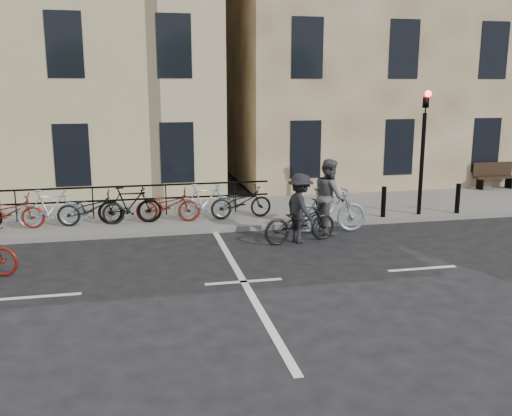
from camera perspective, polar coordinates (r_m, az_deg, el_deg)
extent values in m
plane|color=black|center=(11.78, -1.25, -7.40)|extent=(120.00, 120.00, 0.00)
cube|color=slate|center=(17.44, -18.16, -1.23)|extent=(46.00, 4.00, 0.15)
cube|color=#917B57|center=(26.43, 13.22, 16.73)|extent=(14.00, 10.00, 12.00)
cylinder|color=black|center=(17.51, 16.24, 4.20)|extent=(0.12, 0.12, 3.00)
imported|color=black|center=(17.36, 16.63, 10.58)|extent=(0.15, 0.18, 0.90)
sphere|color=#FF0C05|center=(17.25, 16.84, 10.89)|extent=(0.18, 0.18, 0.18)
cylinder|color=black|center=(17.06, 12.64, 0.61)|extent=(0.14, 0.14, 0.90)
cylinder|color=black|center=(18.19, 19.52, 0.91)|extent=(0.14, 0.14, 0.90)
cube|color=black|center=(22.65, 21.48, 2.25)|extent=(0.06, 0.38, 0.40)
cube|color=black|center=(23.34, 23.94, 2.32)|extent=(0.06, 0.38, 0.40)
cube|color=black|center=(22.95, 22.78, 2.85)|extent=(1.60, 0.40, 0.06)
cube|color=black|center=(23.06, 22.58, 3.64)|extent=(1.60, 0.06, 0.50)
cube|color=black|center=(17.16, -16.00, 0.58)|extent=(10.40, 0.04, 0.95)
imported|color=maroon|center=(16.57, -23.44, -0.38)|extent=(1.80, 0.63, 0.95)
imported|color=#86A4B0|center=(16.39, -19.86, -0.04)|extent=(1.75, 0.49, 1.05)
imported|color=black|center=(16.28, -16.18, -0.05)|extent=(1.80, 0.63, 0.95)
imported|color=black|center=(16.23, -12.50, 0.29)|extent=(1.75, 0.49, 1.05)
imported|color=maroon|center=(16.27, -8.79, 0.28)|extent=(1.80, 0.63, 0.95)
imported|color=#86A4B0|center=(16.35, -5.13, 0.62)|extent=(1.75, 0.49, 1.05)
imported|color=black|center=(16.52, -1.51, 0.61)|extent=(1.80, 0.63, 0.95)
imported|color=#86A4B0|center=(15.57, 7.31, -0.19)|extent=(2.13, 0.72, 1.26)
imported|color=#525156|center=(15.49, 7.35, 1.19)|extent=(0.83, 1.03, 2.02)
imported|color=black|center=(14.56, 4.43, -1.42)|extent=(2.10, 1.09, 1.05)
imported|color=black|center=(14.48, 4.46, -0.02)|extent=(0.88, 1.26, 1.78)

